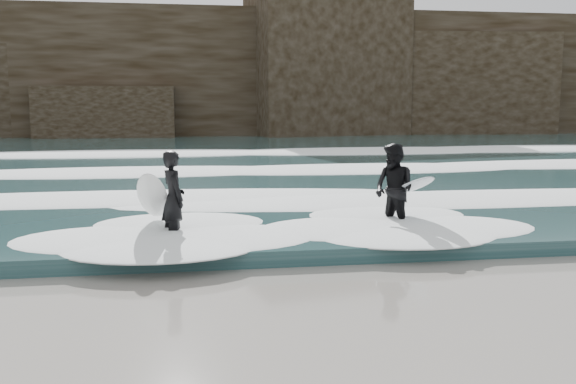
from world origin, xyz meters
TOP-DOWN VIEW (x-y plane):
  - ground at (0.00, 0.00)m, footprint 120.00×120.00m
  - sea at (0.00, 29.00)m, footprint 90.00×52.00m
  - headland at (0.00, 46.00)m, footprint 70.00×9.00m
  - foam_near at (0.00, 9.00)m, footprint 60.00×3.20m
  - foam_mid at (0.00, 16.00)m, footprint 60.00×4.00m
  - foam_far at (0.00, 25.00)m, footprint 60.00×4.80m
  - surfer_left at (-2.61, 5.14)m, footprint 1.06×1.95m
  - surfer_right at (2.14, 5.42)m, footprint 1.26×1.93m

SIDE VIEW (x-z plane):
  - ground at x=0.00m, z-range 0.00..0.00m
  - sea at x=0.00m, z-range 0.00..0.30m
  - foam_near at x=0.00m, z-range 0.30..0.50m
  - foam_mid at x=0.00m, z-range 0.30..0.54m
  - foam_far at x=0.00m, z-range 0.30..0.60m
  - surfer_left at x=-2.61m, z-range 0.01..1.90m
  - surfer_right at x=2.14m, z-range 0.01..1.97m
  - headland at x=0.00m, z-range 0.00..10.00m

